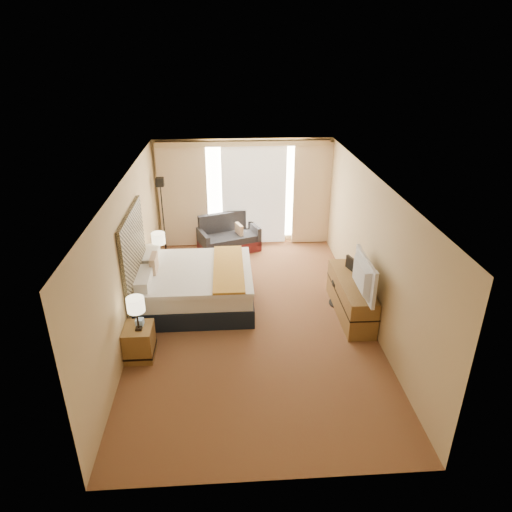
{
  "coord_description": "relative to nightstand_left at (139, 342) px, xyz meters",
  "views": [
    {
      "loc": [
        -0.4,
        -7.16,
        4.62
      ],
      "look_at": [
        0.1,
        0.4,
        1.05
      ],
      "focal_mm": 32.0,
      "sensor_mm": 36.0,
      "label": 1
    }
  ],
  "objects": [
    {
      "name": "ceiling",
      "position": [
        1.87,
        1.05,
        2.33
      ],
      "size": [
        4.2,
        7.0,
        0.02
      ],
      "primitive_type": "cube",
      "color": "beige",
      "rests_on": "wall_back"
    },
    {
      "name": "wall_back",
      "position": [
        1.87,
        4.55,
        1.02
      ],
      "size": [
        4.2,
        0.02,
        2.6
      ],
      "primitive_type": "cube",
      "color": "tan",
      "rests_on": "ground"
    },
    {
      "name": "desk_chair",
      "position": [
        3.67,
        1.41,
        0.15
      ],
      "size": [
        0.47,
        0.46,
        0.95
      ],
      "rotation": [
        0.0,
        0.0,
        0.3
      ],
      "color": "black",
      "rests_on": "floor"
    },
    {
      "name": "floor_lamp",
      "position": [
        -0.03,
        3.96,
        1.04
      ],
      "size": [
        0.24,
        0.24,
        1.87
      ],
      "color": "black",
      "rests_on": "floor"
    },
    {
      "name": "loveseat",
      "position": [
        1.47,
        4.09,
        0.01
      ],
      "size": [
        1.57,
        1.2,
        0.87
      ],
      "rotation": [
        0.0,
        0.0,
        0.36
      ],
      "color": "#571819",
      "rests_on": "floor"
    },
    {
      "name": "curtains",
      "position": [
        1.87,
        4.44,
        1.13
      ],
      "size": [
        4.12,
        0.19,
        2.56
      ],
      "color": "beige",
      "rests_on": "floor"
    },
    {
      "name": "telephone",
      "position": [
        0.12,
        2.41,
        0.31
      ],
      "size": [
        0.2,
        0.16,
        0.07
      ],
      "primitive_type": "cube",
      "rotation": [
        0.0,
        0.0,
        0.07
      ],
      "color": "black",
      "rests_on": "nightstand_right"
    },
    {
      "name": "nightstand_left",
      "position": [
        0.0,
        0.0,
        0.0
      ],
      "size": [
        0.45,
        0.52,
        0.55
      ],
      "primitive_type": "cube",
      "color": "olive",
      "rests_on": "floor"
    },
    {
      "name": "media_dresser",
      "position": [
        3.7,
        1.05,
        0.07
      ],
      "size": [
        0.5,
        1.8,
        0.7
      ],
      "primitive_type": "cube",
      "color": "olive",
      "rests_on": "floor"
    },
    {
      "name": "tissue_box",
      "position": [
        0.03,
        0.08,
        0.33
      ],
      "size": [
        0.13,
        0.13,
        0.11
      ],
      "primitive_type": "cube",
      "rotation": [
        0.0,
        0.0,
        -0.07
      ],
      "color": "#9CC2F1",
      "rests_on": "nightstand_left"
    },
    {
      "name": "wall_front",
      "position": [
        1.87,
        -2.45,
        1.02
      ],
      "size": [
        4.2,
        0.02,
        2.6
      ],
      "primitive_type": "cube",
      "color": "tan",
      "rests_on": "ground"
    },
    {
      "name": "wall_right",
      "position": [
        3.97,
        1.05,
        1.02
      ],
      "size": [
        0.02,
        7.0,
        2.6
      ],
      "primitive_type": "cube",
      "color": "tan",
      "rests_on": "ground"
    },
    {
      "name": "lamp_left",
      "position": [
        0.03,
        -0.06,
        0.72
      ],
      "size": [
        0.27,
        0.27,
        0.57
      ],
      "color": "black",
      "rests_on": "nightstand_left"
    },
    {
      "name": "nightstand_right",
      "position": [
        0.0,
        2.5,
        0.0
      ],
      "size": [
        0.45,
        0.52,
        0.55
      ],
      "primitive_type": "cube",
      "color": "olive",
      "rests_on": "floor"
    },
    {
      "name": "wall_left",
      "position": [
        -0.23,
        1.05,
        1.02
      ],
      "size": [
        0.02,
        7.0,
        2.6
      ],
      "primitive_type": "cube",
      "color": "tan",
      "rests_on": "ground"
    },
    {
      "name": "lamp_right",
      "position": [
        0.05,
        2.52,
        0.72
      ],
      "size": [
        0.27,
        0.27,
        0.57
      ],
      "color": "black",
      "rests_on": "nightstand_right"
    },
    {
      "name": "headboard",
      "position": [
        -0.19,
        1.25,
        1.01
      ],
      "size": [
        0.06,
        1.85,
        1.5
      ],
      "primitive_type": "cube",
      "color": "black",
      "rests_on": "wall_left"
    },
    {
      "name": "floor",
      "position": [
        1.87,
        1.05,
        -0.28
      ],
      "size": [
        4.2,
        7.0,
        0.02
      ],
      "primitive_type": "cube",
      "color": "#5A1B19",
      "rests_on": "ground"
    },
    {
      "name": "window",
      "position": [
        2.12,
        4.52,
        1.04
      ],
      "size": [
        2.3,
        0.02,
        2.3
      ],
      "primitive_type": "cube",
      "color": "white",
      "rests_on": "wall_back"
    },
    {
      "name": "bed",
      "position": [
        0.81,
        1.61,
        0.11
      ],
      "size": [
        2.15,
        1.96,
        1.04
      ],
      "color": "black",
      "rests_on": "floor"
    },
    {
      "name": "television",
      "position": [
        3.65,
        0.6,
        0.76
      ],
      "size": [
        0.16,
        1.15,
        0.66
      ],
      "primitive_type": "imported",
      "rotation": [
        0.0,
        0.0,
        1.56
      ],
      "color": "black",
      "rests_on": "media_dresser"
    }
  ]
}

